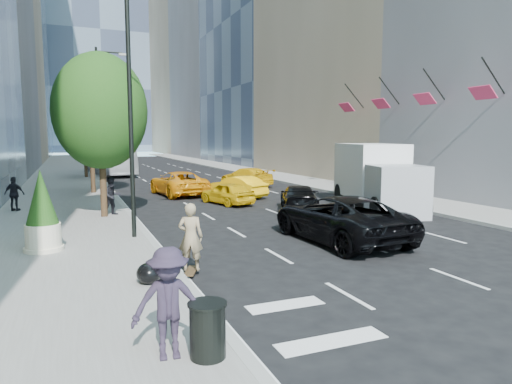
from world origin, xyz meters
name	(u,v)px	position (x,y,z in m)	size (l,w,h in m)	color
ground	(344,249)	(0.00, 0.00, 0.00)	(160.00, 160.00, 0.00)	black
sidewalk_left	(65,180)	(-9.00, 30.00, 0.07)	(6.00, 120.00, 0.15)	slate
sidewalk_right	(265,174)	(10.00, 30.00, 0.07)	(4.00, 120.00, 0.15)	slate
tower_right_far	(199,50)	(22.00, 98.00, 25.00)	(20.00, 24.00, 50.00)	#7C6E56
lamp_near	(134,80)	(-6.32, 4.00, 5.81)	(2.13, 0.22, 10.00)	black
lamp_far	(101,109)	(-6.32, 22.00, 5.81)	(2.13, 0.22, 10.00)	black
tree_near	(100,111)	(-7.20, 9.00, 4.97)	(4.20, 4.20, 7.46)	#321E13
tree_mid	(90,114)	(-7.20, 19.00, 5.32)	(4.50, 4.50, 7.99)	#321E13
tree_far	(84,128)	(-7.20, 32.00, 4.62)	(3.90, 3.90, 6.92)	#321E13
traffic_signal	(90,133)	(-6.40, 40.00, 4.23)	(2.48, 0.53, 5.20)	black
facade_flags	(403,98)	(10.64, 10.00, 6.18)	(1.85, 13.30, 2.05)	black
skateboarder	(191,241)	(-5.60, -0.92, 0.94)	(0.69, 0.45, 1.89)	#897656
black_sedan_lincoln	(340,218)	(0.50, 1.10, 0.85)	(2.82, 6.11, 1.70)	black
black_sedan_mercedes	(299,198)	(2.42, 8.00, 0.67)	(1.86, 4.58, 1.33)	black
taxi_a	(227,193)	(-0.34, 11.50, 0.64)	(1.52, 3.78, 1.29)	#D1A10B
taxi_b	(238,187)	(1.20, 14.00, 0.69)	(1.45, 4.16, 1.37)	#FFB90D
taxi_c	(178,183)	(-2.00, 16.65, 0.79)	(2.62, 5.67, 1.58)	orange
taxi_d	(246,177)	(4.20, 20.29, 0.72)	(2.01, 4.93, 1.43)	#DFA50B
city_bus	(109,160)	(-4.80, 35.69, 1.54)	(2.59, 11.06, 3.08)	silver
box_truck	(376,176)	(6.47, 6.91, 1.75)	(4.44, 7.64, 3.45)	silver
pedestrian_a	(112,196)	(-6.80, 9.27, 1.05)	(0.87, 0.68, 1.79)	black
pedestrian_b	(14,194)	(-11.20, 12.36, 1.01)	(1.00, 0.42, 1.71)	black
pedestrian_c	(169,303)	(-7.19, -5.78, 1.09)	(1.22, 0.70, 1.88)	#261E2D
trash_can	(208,331)	(-6.60, -6.00, 0.60)	(0.60, 0.60, 0.90)	black
planter_shrub	(42,212)	(-9.49, 3.00, 1.40)	(1.10, 1.10, 2.64)	beige
garbage_bags	(160,268)	(-6.55, -1.45, 0.44)	(1.22, 1.18, 0.60)	black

